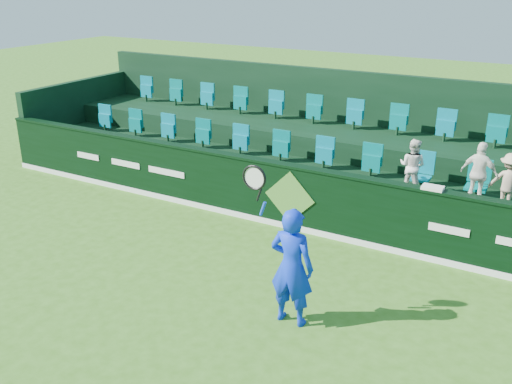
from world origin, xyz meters
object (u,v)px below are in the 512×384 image
Objects in this scene: tennis_player at (291,266)px; spectator_right at (509,182)px; towel at (433,188)px; spectator_middle at (479,174)px; spectator_left at (412,166)px.

tennis_player is 2.30× the size of spectator_right.
spectator_middle is at bearing 62.45° from towel.
spectator_left is at bearing 2.46° from spectator_right.
spectator_middle is 0.52m from spectator_right.
spectator_right is at bearing 45.42° from towel.
tennis_player is 4.79m from spectator_right.
spectator_left reaches higher than spectator_right.
spectator_right is 2.91× the size of towel.
tennis_player is 6.69× the size of towel.
spectator_left is at bearing 81.99° from tennis_player.
towel is (0.66, -1.12, 0.03)m from spectator_left.
spectator_middle reaches higher than spectator_right.
towel is (-0.58, -1.12, -0.02)m from spectator_middle.
spectator_left is 1.02× the size of spectator_right.
spectator_middle reaches higher than towel.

